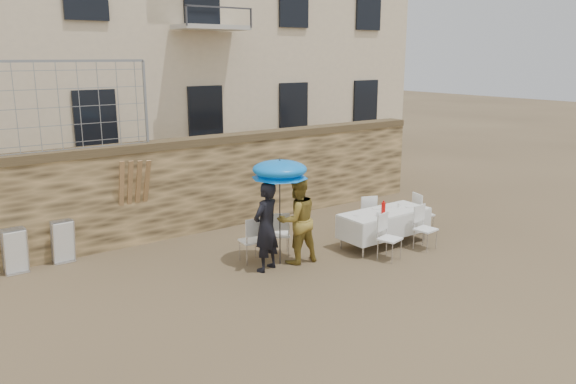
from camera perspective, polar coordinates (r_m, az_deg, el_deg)
ground at (r=10.01m, az=5.65°, el=-10.59°), size 80.00×80.00×0.00m
stone_wall at (r=13.60m, az=-8.32°, el=0.80°), size 13.00×0.50×2.20m
chain_link_fence at (r=12.22m, az=-21.30°, el=8.07°), size 3.20×0.06×1.80m
man_suit at (r=10.86m, az=-2.25°, el=-3.55°), size 0.75×0.62×1.77m
woman_dress at (r=11.27m, az=0.92°, el=-2.84°), size 0.93×0.76×1.79m
umbrella at (r=10.91m, az=-0.85°, el=1.99°), size 1.12×1.12×2.00m
couple_chair_left at (r=11.42m, az=-3.77°, el=-4.83°), size 0.53×0.53×0.96m
couple_chair_right at (r=11.79m, az=-0.89°, el=-4.20°), size 0.66×0.66×0.96m
banquet_table at (r=12.53m, az=9.79°, el=-2.11°), size 2.10×0.85×0.78m
soda_bottle at (r=12.25m, az=9.67°, el=-1.64°), size 0.09×0.09×0.26m
table_chair_front_left at (r=11.70m, az=10.30°, el=-4.58°), size 0.58×0.58×0.96m
table_chair_front_right at (r=12.48m, az=13.81°, el=-3.58°), size 0.54×0.54×0.96m
table_chair_back at (r=13.28m, az=7.89°, el=-2.26°), size 0.62×0.62×0.96m
table_chair_side at (r=13.67m, az=13.56°, el=-2.06°), size 0.59×0.59×0.96m
chair_stack_left at (r=12.15m, az=-26.10°, el=-5.20°), size 0.46×0.40×0.92m
chair_stack_right at (r=12.31m, az=-21.99°, el=-4.55°), size 0.46×0.32×0.92m
wood_planks at (r=12.67m, az=-15.30°, el=-0.97°), size 0.70×0.20×2.00m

